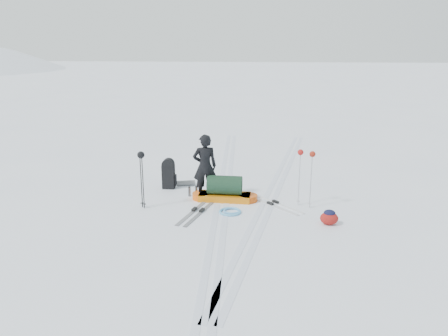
# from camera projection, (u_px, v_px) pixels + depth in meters

# --- Properties ---
(ground) EXTENTS (200.00, 200.00, 0.00)m
(ground) POSITION_uv_depth(u_px,v_px,m) (221.00, 206.00, 11.12)
(ground) COLOR white
(ground) RESTS_ON ground
(ski_tracks) EXTENTS (3.38, 17.97, 0.01)m
(ski_tracks) POSITION_uv_depth(u_px,v_px,m) (248.00, 196.00, 11.89)
(ski_tracks) COLOR silver
(ski_tracks) RESTS_ON ground
(skier) EXTENTS (0.72, 0.57, 1.74)m
(skier) POSITION_uv_depth(u_px,v_px,m) (205.00, 166.00, 11.52)
(skier) COLOR black
(skier) RESTS_ON ground
(pulk_sled) EXTENTS (1.74, 0.58, 0.66)m
(pulk_sled) POSITION_uv_depth(u_px,v_px,m) (225.00, 191.00, 11.50)
(pulk_sled) COLOR orange
(pulk_sled) RESTS_ON ground
(expedition_rucksack) EXTENTS (0.89, 0.58, 0.88)m
(expedition_rucksack) POSITION_uv_depth(u_px,v_px,m) (171.00, 174.00, 12.45)
(expedition_rucksack) COLOR black
(expedition_rucksack) RESTS_ON ground
(ski_poles_black) EXTENTS (0.19, 0.18, 1.46)m
(ski_poles_black) POSITION_uv_depth(u_px,v_px,m) (141.00, 162.00, 10.69)
(ski_poles_black) COLOR black
(ski_poles_black) RESTS_ON ground
(ski_poles_silver) EXTENTS (0.43, 0.31, 1.47)m
(ski_poles_silver) POSITION_uv_depth(u_px,v_px,m) (306.00, 160.00, 10.78)
(ski_poles_silver) COLOR #BABBC1
(ski_poles_silver) RESTS_ON ground
(touring_skis_grey) EXTENTS (0.76, 2.04, 0.07)m
(touring_skis_grey) POSITION_uv_depth(u_px,v_px,m) (198.00, 211.00, 10.77)
(touring_skis_grey) COLOR gray
(touring_skis_grey) RESTS_ON ground
(touring_skis_white) EXTENTS (1.57, 1.58, 0.07)m
(touring_skis_white) POSITION_uv_depth(u_px,v_px,m) (273.00, 203.00, 11.27)
(touring_skis_white) COLOR silver
(touring_skis_white) RESTS_ON ground
(rope_coil) EXTENTS (0.72, 0.72, 0.07)m
(rope_coil) POSITION_uv_depth(u_px,v_px,m) (231.00, 211.00, 10.69)
(rope_coil) COLOR #5BB1DE
(rope_coil) RESTS_ON ground
(small_daypack) EXTENTS (0.42, 0.32, 0.35)m
(small_daypack) POSITION_uv_depth(u_px,v_px,m) (329.00, 217.00, 9.95)
(small_daypack) COLOR maroon
(small_daypack) RESTS_ON ground
(thermos_pair) EXTENTS (0.25, 0.20, 0.27)m
(thermos_pair) POSITION_uv_depth(u_px,v_px,m) (193.00, 191.00, 11.88)
(thermos_pair) COLOR #54575B
(thermos_pair) RESTS_ON ground
(stuff_sack) EXTENTS (0.43, 0.35, 0.24)m
(stuff_sack) POSITION_uv_depth(u_px,v_px,m) (215.00, 189.00, 12.03)
(stuff_sack) COLOR black
(stuff_sack) RESTS_ON ground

